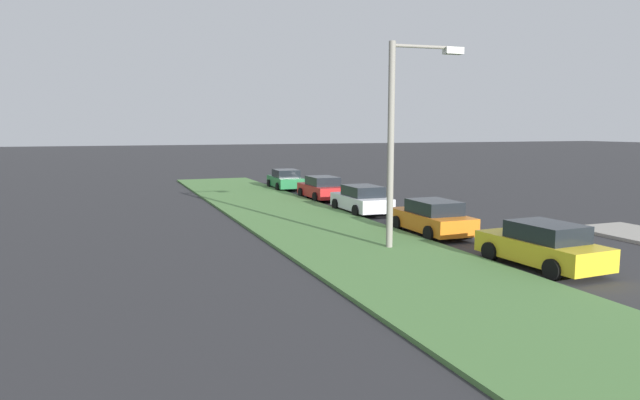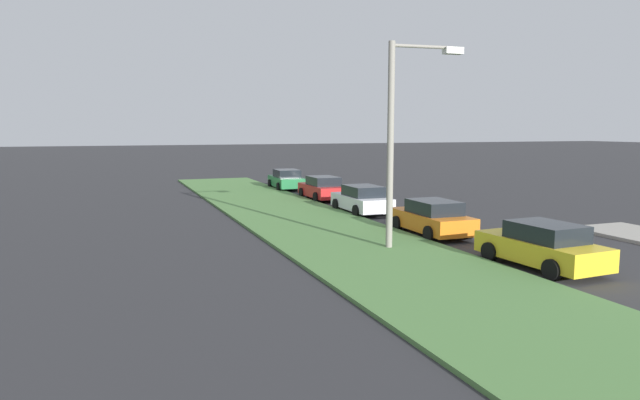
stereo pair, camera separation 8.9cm
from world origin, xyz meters
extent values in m
cube|color=#517F42|center=(10.00, 7.37, 0.06)|extent=(60.00, 6.00, 0.12)
cube|color=gold|center=(4.95, 3.17, 0.57)|extent=(4.39, 2.03, 0.70)
cube|color=black|center=(4.75, 3.16, 1.19)|extent=(2.28, 1.72, 0.55)
cylinder|color=black|center=(6.25, 4.14, 0.32)|extent=(0.65, 0.25, 0.64)
cylinder|color=black|center=(6.35, 2.35, 0.32)|extent=(0.65, 0.25, 0.64)
cylinder|color=black|center=(3.56, 4.00, 0.32)|extent=(0.65, 0.25, 0.64)
cylinder|color=black|center=(3.66, 2.20, 0.32)|extent=(0.65, 0.25, 0.64)
cube|color=orange|center=(11.13, 3.39, 0.57)|extent=(4.33, 1.87, 0.70)
cube|color=black|center=(10.93, 3.39, 1.19)|extent=(2.23, 1.64, 0.55)
cylinder|color=black|center=(12.50, 4.26, 0.32)|extent=(0.64, 0.23, 0.64)
cylinder|color=black|center=(12.47, 2.46, 0.32)|extent=(0.64, 0.23, 0.64)
cylinder|color=black|center=(9.80, 4.31, 0.32)|extent=(0.64, 0.23, 0.64)
cylinder|color=black|center=(9.77, 2.51, 0.32)|extent=(0.64, 0.23, 0.64)
cube|color=silver|center=(17.77, 3.52, 0.57)|extent=(4.31, 1.83, 0.70)
cube|color=black|center=(17.57, 3.53, 1.19)|extent=(2.21, 1.62, 0.55)
cylinder|color=black|center=(19.12, 4.41, 0.32)|extent=(0.64, 0.22, 0.64)
cylinder|color=black|center=(19.11, 2.61, 0.32)|extent=(0.64, 0.22, 0.64)
cylinder|color=black|center=(16.42, 4.43, 0.32)|extent=(0.64, 0.22, 0.64)
cylinder|color=black|center=(16.41, 2.63, 0.32)|extent=(0.64, 0.22, 0.64)
cube|color=red|center=(23.85, 3.41, 0.57)|extent=(4.31, 1.82, 0.70)
cube|color=black|center=(23.65, 3.41, 1.19)|extent=(2.21, 1.61, 0.55)
cylinder|color=black|center=(25.21, 4.31, 0.32)|extent=(0.64, 0.22, 0.64)
cylinder|color=black|center=(25.20, 2.51, 0.32)|extent=(0.64, 0.22, 0.64)
cylinder|color=black|center=(22.51, 4.32, 0.32)|extent=(0.64, 0.22, 0.64)
cylinder|color=black|center=(22.50, 2.52, 0.32)|extent=(0.64, 0.22, 0.64)
cube|color=#1E6B38|center=(30.49, 3.70, 0.57)|extent=(4.38, 2.01, 0.70)
cube|color=black|center=(30.29, 3.71, 1.19)|extent=(2.28, 1.71, 0.55)
cylinder|color=black|center=(31.88, 4.53, 0.32)|extent=(0.65, 0.25, 0.64)
cylinder|color=black|center=(31.80, 2.74, 0.32)|extent=(0.65, 0.25, 0.64)
cylinder|color=black|center=(29.19, 4.66, 0.32)|extent=(0.65, 0.25, 0.64)
cylinder|color=black|center=(29.10, 2.87, 0.32)|extent=(0.65, 0.25, 0.64)
cylinder|color=gray|center=(8.99, 6.51, 3.75)|extent=(0.24, 0.24, 7.50)
cylinder|color=gray|center=(8.89, 5.32, 7.35)|extent=(0.32, 2.40, 0.12)
cube|color=silver|center=(8.79, 4.12, 7.25)|extent=(0.42, 0.73, 0.24)
camera|label=1|loc=(-9.13, 16.22, 4.43)|focal=31.74mm
camera|label=2|loc=(-9.16, 16.14, 4.43)|focal=31.74mm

